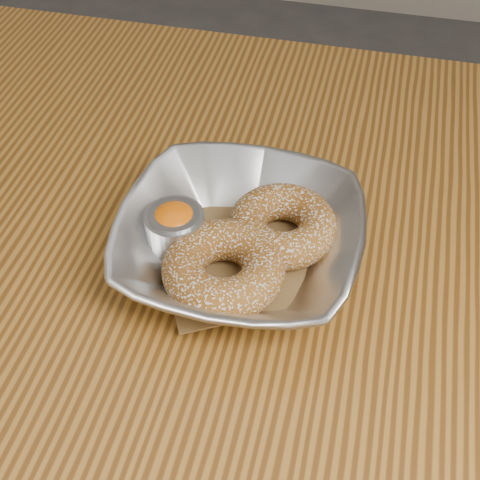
% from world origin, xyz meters
% --- Properties ---
extents(table, '(1.20, 0.80, 0.75)m').
position_xyz_m(table, '(0.00, 0.00, 0.65)').
color(table, brown).
rests_on(table, ground_plane).
extents(serving_bowl, '(0.22, 0.22, 0.05)m').
position_xyz_m(serving_bowl, '(0.07, -0.01, 0.78)').
color(serving_bowl, '#BABCC1').
rests_on(serving_bowl, table).
extents(parchment, '(0.20, 0.20, 0.00)m').
position_xyz_m(parchment, '(0.07, -0.01, 0.76)').
color(parchment, brown).
rests_on(parchment, table).
extents(donut_back, '(0.12, 0.12, 0.04)m').
position_xyz_m(donut_back, '(0.10, 0.02, 0.78)').
color(donut_back, brown).
rests_on(donut_back, parchment).
extents(donut_front, '(0.11, 0.11, 0.04)m').
position_xyz_m(donut_front, '(0.07, -0.04, 0.78)').
color(donut_front, brown).
rests_on(donut_front, parchment).
extents(ramekin, '(0.05, 0.05, 0.05)m').
position_xyz_m(ramekin, '(0.01, -0.01, 0.78)').
color(ramekin, '#BABCC1').
rests_on(ramekin, table).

